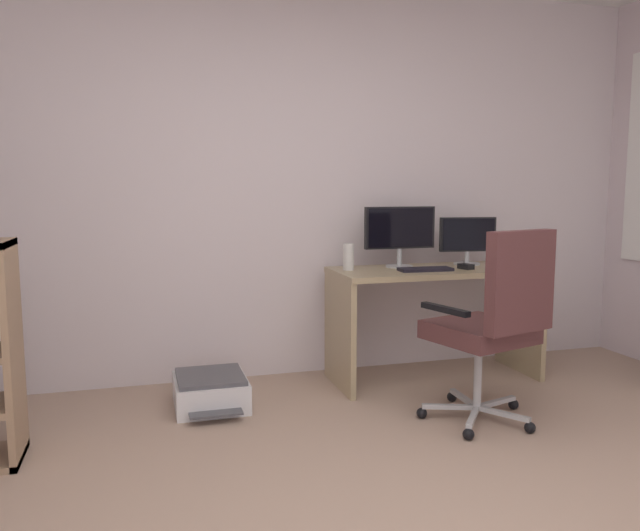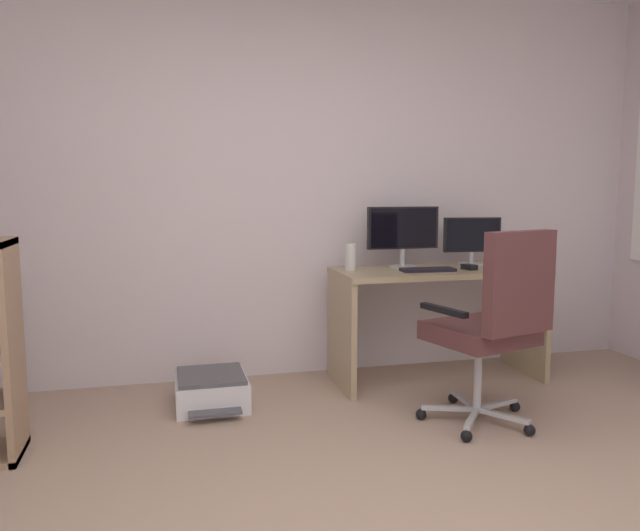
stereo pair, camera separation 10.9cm
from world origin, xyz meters
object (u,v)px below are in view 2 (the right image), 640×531
object	(u,v)px
monitor_main	(403,231)
monitor_secondary	(472,238)
keyboard	(428,270)
printer	(211,390)
desk	(438,300)
desktop_speaker	(351,257)
computer_mouse	(469,267)
office_chair	(494,320)

from	to	relation	value
monitor_main	monitor_secondary	distance (m)	0.51
keyboard	printer	distance (m)	1.53
desk	monitor_main	world-z (taller)	monitor_main
desk	monitor_secondary	xyz separation A→B (m)	(0.30, 0.12, 0.39)
desk	keyboard	bearing A→B (deg)	-140.41
desktop_speaker	monitor_main	bearing A→B (deg)	7.24
computer_mouse	office_chair	bearing A→B (deg)	-122.82
monitor_secondary	desktop_speaker	xyz separation A→B (m)	(-0.88, -0.05, -0.10)
desk	office_chair	size ratio (longest dim) A/B	1.28
printer	keyboard	bearing A→B (deg)	1.58
monitor_secondary	printer	size ratio (longest dim) A/B	0.75
computer_mouse	keyboard	bearing A→B (deg)	167.26
desktop_speaker	printer	bearing A→B (deg)	-167.07
desk	monitor_main	distance (m)	0.51
office_chair	printer	xyz separation A→B (m)	(-1.42, 0.71, -0.49)
desktop_speaker	office_chair	xyz separation A→B (m)	(0.50, -0.92, -0.24)
monitor_main	keyboard	distance (m)	0.33
monitor_secondary	printer	bearing A→B (deg)	-171.82
desktop_speaker	keyboard	bearing A→B (deg)	-20.58
monitor_secondary	computer_mouse	xyz separation A→B (m)	(-0.13, -0.21, -0.17)
keyboard	desktop_speaker	world-z (taller)	desktop_speaker
desk	printer	bearing A→B (deg)	-174.78
keyboard	desk	bearing A→B (deg)	42.80
keyboard	printer	bearing A→B (deg)	-175.20
monitor_main	office_chair	world-z (taller)	monitor_main
printer	computer_mouse	bearing A→B (deg)	1.59
desk	office_chair	world-z (taller)	office_chair
monitor_main	desktop_speaker	bearing A→B (deg)	-172.76
desktop_speaker	monitor_secondary	bearing A→B (deg)	3.11
monitor_main	monitor_secondary	xyz separation A→B (m)	(0.50, 0.00, -0.06)
desktop_speaker	office_chair	world-z (taller)	office_chair
keyboard	office_chair	world-z (taller)	office_chair
computer_mouse	desktop_speaker	bearing A→B (deg)	153.31
monitor_secondary	office_chair	size ratio (longest dim) A/B	0.37
desk	computer_mouse	size ratio (longest dim) A/B	13.56
monitor_main	desktop_speaker	distance (m)	0.41
computer_mouse	desktop_speaker	size ratio (longest dim) A/B	0.59
desk	computer_mouse	distance (m)	0.30
office_chair	printer	bearing A→B (deg)	153.36
monitor_secondary	desk	bearing A→B (deg)	-158.00
monitor_main	office_chair	xyz separation A→B (m)	(0.12, -0.97, -0.40)
desk	computer_mouse	xyz separation A→B (m)	(0.17, -0.09, 0.22)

